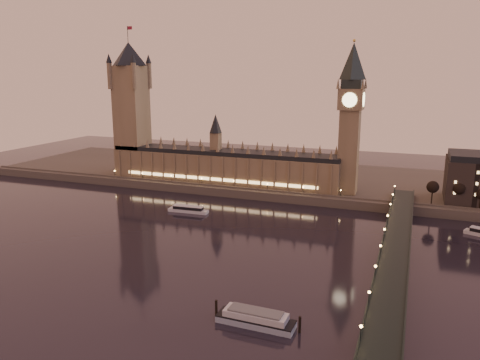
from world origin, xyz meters
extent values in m
plane|color=black|center=(0.00, 0.00, 0.00)|extent=(700.00, 700.00, 0.00)
cube|color=#423D35|center=(30.00, 165.00, 3.00)|extent=(560.00, 130.00, 6.00)
cube|color=brown|center=(-40.00, 121.00, 17.00)|extent=(180.00, 26.00, 22.00)
cube|color=black|center=(-40.00, 121.00, 29.60)|extent=(180.00, 22.00, 3.20)
cube|color=#FFCC7F|center=(-40.00, 107.50, 11.00)|extent=(153.00, 0.25, 2.20)
cube|color=brown|center=(-120.00, 121.00, 50.00)|extent=(22.00, 22.00, 88.00)
cone|color=black|center=(-120.00, 121.00, 103.00)|extent=(31.68, 31.68, 18.00)
cylinder|color=black|center=(-120.00, 121.00, 118.00)|extent=(0.44, 0.44, 12.00)
cube|color=maroon|center=(-117.80, 121.00, 122.50)|extent=(4.00, 0.15, 2.50)
cube|color=brown|center=(54.00, 121.00, 35.00)|extent=(13.00, 13.00, 58.00)
cube|color=brown|center=(54.00, 121.00, 71.00)|extent=(16.00, 16.00, 14.00)
cylinder|color=#FFEAA5|center=(54.00, 112.82, 71.00)|extent=(9.60, 0.35, 9.60)
cylinder|color=#FFEAA5|center=(45.82, 121.00, 71.00)|extent=(0.35, 9.60, 9.60)
cube|color=black|center=(54.00, 121.00, 81.00)|extent=(13.00, 13.00, 6.00)
cone|color=black|center=(54.00, 121.00, 96.00)|extent=(17.68, 17.68, 24.00)
sphere|color=gold|center=(54.00, 121.00, 109.00)|extent=(2.00, 2.00, 2.00)
cube|color=black|center=(92.00, 0.00, 8.00)|extent=(13.00, 260.00, 2.00)
cube|color=black|center=(85.70, 0.00, 9.50)|extent=(0.60, 260.00, 1.00)
cube|color=black|center=(98.30, 0.00, 9.50)|extent=(0.60, 260.00, 1.00)
cylinder|color=black|center=(110.81, 109.00, 11.11)|extent=(0.70, 0.70, 10.23)
sphere|color=black|center=(110.81, 109.00, 16.46)|extent=(6.82, 6.82, 6.82)
cylinder|color=black|center=(123.81, 109.00, 11.11)|extent=(0.70, 0.70, 10.23)
sphere|color=black|center=(123.81, 109.00, 16.46)|extent=(6.82, 6.82, 6.82)
cylinder|color=black|center=(136.80, 109.00, 11.11)|extent=(0.70, 0.70, 10.23)
cube|color=silver|center=(-37.81, 56.85, 0.98)|extent=(26.91, 7.06, 1.95)
cube|color=black|center=(-37.81, 56.85, 2.93)|extent=(19.93, 5.69, 1.95)
cube|color=silver|center=(-37.81, 56.85, 4.09)|extent=(20.48, 5.95, 0.36)
cube|color=#91A2B9|center=(48.46, -59.79, 1.15)|extent=(28.49, 8.61, 2.30)
cube|color=black|center=(48.46, -59.79, 2.52)|extent=(28.49, 8.61, 0.44)
cube|color=silver|center=(48.46, -59.79, 3.89)|extent=(23.16, 7.61, 2.30)
cube|color=#595B5E|center=(48.46, -59.79, 5.35)|extent=(19.60, 6.64, 0.62)
cylinder|color=black|center=(32.54, -58.42, 3.01)|extent=(0.97, 0.97, 6.02)
cylinder|color=black|center=(64.38, -59.16, 3.01)|extent=(0.97, 0.97, 6.02)
camera|label=1|loc=(97.07, -203.46, 87.66)|focal=35.00mm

